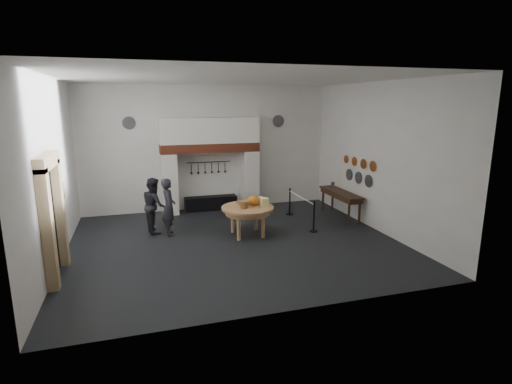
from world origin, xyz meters
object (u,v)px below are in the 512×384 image
object	(u,v)px
visitor_near	(169,207)
visitor_far	(154,205)
work_table	(248,208)
barrier_post_near	(314,217)
iron_range	(211,203)
barrier_post_far	(290,202)
side_table	(341,192)

from	to	relation	value
visitor_near	visitor_far	size ratio (longest dim) A/B	1.02
work_table	barrier_post_near	bearing A→B (deg)	-7.64
iron_range	visitor_far	size ratio (longest dim) A/B	1.13
iron_range	visitor_far	xyz separation A→B (m)	(-2.11, -2.07, 0.59)
iron_range	barrier_post_far	world-z (taller)	barrier_post_far
visitor_far	barrier_post_far	bearing A→B (deg)	-92.20
side_table	barrier_post_near	bearing A→B (deg)	-142.05
visitor_near	barrier_post_far	size ratio (longest dim) A/B	1.91
barrier_post_far	visitor_far	bearing A→B (deg)	-172.47
visitor_far	barrier_post_near	bearing A→B (deg)	-116.28
iron_range	work_table	xyz separation A→B (m)	(0.52, -3.18, 0.59)
iron_range	barrier_post_far	size ratio (longest dim) A/B	2.11
work_table	visitor_near	world-z (taller)	visitor_near
visitor_far	iron_range	bearing A→B (deg)	-55.29
work_table	barrier_post_far	bearing A→B (deg)	40.41
visitor_far	work_table	bearing A→B (deg)	-122.67
work_table	visitor_far	size ratio (longest dim) A/B	0.92
iron_range	visitor_near	bearing A→B (deg)	-124.71
barrier_post_near	barrier_post_far	bearing A→B (deg)	90.00
iron_range	work_table	size ratio (longest dim) A/B	1.23
side_table	visitor_near	bearing A→B (deg)	-177.76
iron_range	visitor_far	bearing A→B (deg)	-135.56
work_table	side_table	bearing A→B (deg)	14.69
iron_range	barrier_post_far	distance (m)	2.94
work_table	visitor_near	xyz separation A→B (m)	(-2.23, 0.71, 0.02)
side_table	barrier_post_near	world-z (taller)	same
iron_range	barrier_post_near	world-z (taller)	barrier_post_near
visitor_far	side_table	bearing A→B (deg)	-101.32
visitor_near	barrier_post_far	xyz separation A→B (m)	(4.26, 1.02, -0.41)
work_table	visitor_near	bearing A→B (deg)	162.27
visitor_far	side_table	size ratio (longest dim) A/B	0.77
side_table	barrier_post_far	world-z (taller)	same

